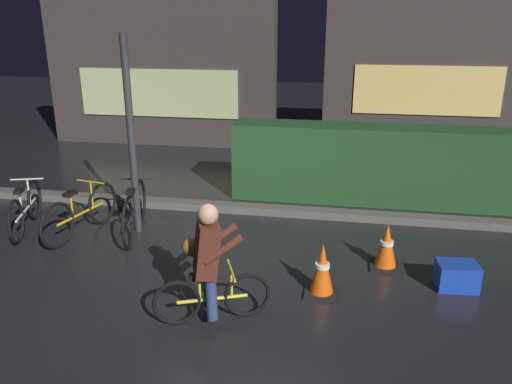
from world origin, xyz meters
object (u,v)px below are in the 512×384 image
at_px(parked_bike_center_left, 135,211).
at_px(cyclist, 208,263).
at_px(traffic_cone_far, 387,247).
at_px(parked_bike_left_mid, 81,213).
at_px(parked_bike_leftmost, 26,209).
at_px(traffic_cone_near, 322,270).
at_px(blue_crate, 457,276).
at_px(street_post, 131,138).

height_order(parked_bike_center_left, cyclist, cyclist).
height_order(traffic_cone_far, cyclist, cyclist).
distance_m(parked_bike_left_mid, cyclist, 2.92).
distance_m(parked_bike_leftmost, traffic_cone_near, 4.39).
relative_size(traffic_cone_far, blue_crate, 1.29).
bearing_deg(parked_bike_center_left, blue_crate, -113.54).
xyz_separation_m(parked_bike_center_left, blue_crate, (4.16, -0.81, -0.19)).
relative_size(street_post, traffic_cone_near, 4.50).
distance_m(street_post, traffic_cone_near, 3.16).
xyz_separation_m(traffic_cone_far, cyclist, (-1.81, -1.47, 0.36)).
height_order(traffic_cone_near, cyclist, cyclist).
distance_m(street_post, blue_crate, 4.43).
relative_size(parked_bike_left_mid, parked_bike_center_left, 0.97).
bearing_deg(parked_bike_leftmost, parked_bike_center_left, -102.80).
xyz_separation_m(parked_bike_center_left, traffic_cone_near, (2.68, -1.21, -0.05)).
xyz_separation_m(parked_bike_leftmost, parked_bike_center_left, (1.59, 0.15, 0.02)).
distance_m(parked_bike_center_left, traffic_cone_far, 3.44).
xyz_separation_m(parked_bike_left_mid, blue_crate, (4.89, -0.64, -0.18)).
bearing_deg(street_post, traffic_cone_near, -25.88).
bearing_deg(blue_crate, cyclist, -156.73).
xyz_separation_m(parked_bike_leftmost, traffic_cone_far, (5.00, -0.29, -0.05)).
bearing_deg(blue_crate, parked_bike_leftmost, 173.46).
height_order(street_post, blue_crate, street_post).
bearing_deg(parked_bike_leftmost, blue_crate, -114.78).
height_order(parked_bike_center_left, blue_crate, parked_bike_center_left).
bearing_deg(traffic_cone_far, parked_bike_leftmost, 176.68).
distance_m(parked_bike_left_mid, blue_crate, 4.93).
distance_m(street_post, traffic_cone_far, 3.62).
distance_m(parked_bike_left_mid, traffic_cone_far, 4.14).
relative_size(parked_bike_leftmost, parked_bike_left_mid, 0.95).
bearing_deg(parked_bike_leftmost, traffic_cone_near, -122.19).
distance_m(parked_bike_left_mid, parked_bike_center_left, 0.74).
bearing_deg(traffic_cone_far, blue_crate, -26.10).
height_order(parked_bike_leftmost, cyclist, cyclist).
bearing_deg(traffic_cone_near, cyclist, -146.88).
bearing_deg(cyclist, blue_crate, 0.94).
bearing_deg(blue_crate, street_post, 167.81).
distance_m(traffic_cone_far, cyclist, 2.36).
relative_size(parked_bike_left_mid, traffic_cone_near, 2.54).
height_order(parked_bike_leftmost, parked_bike_center_left, parked_bike_center_left).
distance_m(parked_bike_leftmost, traffic_cone_far, 5.00).
height_order(parked_bike_left_mid, blue_crate, parked_bike_left_mid).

